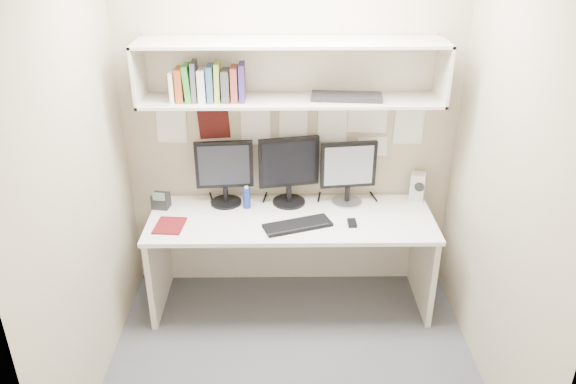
{
  "coord_description": "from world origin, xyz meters",
  "views": [
    {
      "loc": [
        -0.06,
        -2.81,
        2.64
      ],
      "look_at": [
        -0.03,
        0.35,
        1.07
      ],
      "focal_mm": 35.0,
      "sensor_mm": 36.0,
      "label": 1
    }
  ],
  "objects_px": {
    "speaker": "(417,186)",
    "maroon_notebook": "(170,226)",
    "monitor_center": "(289,168)",
    "monitor_left": "(224,170)",
    "monitor_right": "(348,170)",
    "keyboard": "(298,225)",
    "desk": "(291,260)",
    "desk_phone": "(161,201)"
  },
  "relations": [
    {
      "from": "speaker",
      "to": "desk",
      "type": "bearing_deg",
      "value": -146.7
    },
    {
      "from": "monitor_left",
      "to": "keyboard",
      "type": "bearing_deg",
      "value": -39.74
    },
    {
      "from": "desk",
      "to": "keyboard",
      "type": "relative_size",
      "value": 4.34
    },
    {
      "from": "keyboard",
      "to": "monitor_left",
      "type": "bearing_deg",
      "value": 125.65
    },
    {
      "from": "desk",
      "to": "monitor_right",
      "type": "relative_size",
      "value": 4.25
    },
    {
      "from": "monitor_left",
      "to": "maroon_notebook",
      "type": "bearing_deg",
      "value": -140.23
    },
    {
      "from": "desk",
      "to": "monitor_right",
      "type": "bearing_deg",
      "value": 27.87
    },
    {
      "from": "monitor_center",
      "to": "desk_phone",
      "type": "bearing_deg",
      "value": 173.14
    },
    {
      "from": "monitor_left",
      "to": "desk_phone",
      "type": "height_order",
      "value": "monitor_left"
    },
    {
      "from": "keyboard",
      "to": "maroon_notebook",
      "type": "height_order",
      "value": "keyboard"
    },
    {
      "from": "speaker",
      "to": "maroon_notebook",
      "type": "xyz_separation_m",
      "value": [
        -1.77,
        -0.4,
        -0.1
      ]
    },
    {
      "from": "monitor_left",
      "to": "keyboard",
      "type": "xyz_separation_m",
      "value": [
        0.52,
        -0.36,
        -0.25
      ]
    },
    {
      "from": "monitor_right",
      "to": "desk",
      "type": "bearing_deg",
      "value": -159.52
    },
    {
      "from": "desk",
      "to": "monitor_left",
      "type": "xyz_separation_m",
      "value": [
        -0.48,
        0.22,
        0.63
      ]
    },
    {
      "from": "monitor_left",
      "to": "desk",
      "type": "bearing_deg",
      "value": -29.47
    },
    {
      "from": "desk",
      "to": "desk_phone",
      "type": "bearing_deg",
      "value": 170.98
    },
    {
      "from": "keyboard",
      "to": "maroon_notebook",
      "type": "distance_m",
      "value": 0.87
    },
    {
      "from": "monitor_right",
      "to": "monitor_left",
      "type": "bearing_deg",
      "value": 172.61
    },
    {
      "from": "maroon_notebook",
      "to": "monitor_right",
      "type": "bearing_deg",
      "value": 20.71
    },
    {
      "from": "monitor_center",
      "to": "maroon_notebook",
      "type": "bearing_deg",
      "value": -168.09
    },
    {
      "from": "desk",
      "to": "keyboard",
      "type": "bearing_deg",
      "value": -73.79
    },
    {
      "from": "monitor_right",
      "to": "desk_phone",
      "type": "distance_m",
      "value": 1.37
    },
    {
      "from": "desk",
      "to": "desk_phone",
      "type": "height_order",
      "value": "desk_phone"
    },
    {
      "from": "monitor_center",
      "to": "keyboard",
      "type": "height_order",
      "value": "monitor_center"
    },
    {
      "from": "keyboard",
      "to": "desk_phone",
      "type": "distance_m",
      "value": 1.03
    },
    {
      "from": "monitor_left",
      "to": "keyboard",
      "type": "relative_size",
      "value": 1.05
    },
    {
      "from": "monitor_right",
      "to": "speaker",
      "type": "bearing_deg",
      "value": -2.34
    },
    {
      "from": "desk",
      "to": "monitor_center",
      "type": "height_order",
      "value": "monitor_center"
    },
    {
      "from": "monitor_left",
      "to": "maroon_notebook",
      "type": "relative_size",
      "value": 2.07
    },
    {
      "from": "desk",
      "to": "monitor_left",
      "type": "relative_size",
      "value": 4.15
    },
    {
      "from": "desk_phone",
      "to": "monitor_center",
      "type": "bearing_deg",
      "value": 14.04
    },
    {
      "from": "monitor_center",
      "to": "speaker",
      "type": "xyz_separation_m",
      "value": [
        0.95,
        0.05,
        -0.17
      ]
    },
    {
      "from": "monitor_center",
      "to": "maroon_notebook",
      "type": "relative_size",
      "value": 2.19
    },
    {
      "from": "monitor_left",
      "to": "monitor_right",
      "type": "distance_m",
      "value": 0.89
    },
    {
      "from": "monitor_left",
      "to": "monitor_center",
      "type": "xyz_separation_m",
      "value": [
        0.46,
        -0.0,
        0.01
      ]
    },
    {
      "from": "monitor_left",
      "to": "maroon_notebook",
      "type": "height_order",
      "value": "monitor_left"
    },
    {
      "from": "monitor_center",
      "to": "maroon_notebook",
      "type": "distance_m",
      "value": 0.93
    },
    {
      "from": "monitor_right",
      "to": "speaker",
      "type": "relative_size",
      "value": 2.27
    },
    {
      "from": "keyboard",
      "to": "speaker",
      "type": "height_order",
      "value": "speaker"
    },
    {
      "from": "monitor_right",
      "to": "maroon_notebook",
      "type": "relative_size",
      "value": 2.03
    },
    {
      "from": "monitor_center",
      "to": "monitor_right",
      "type": "bearing_deg",
      "value": -11.16
    },
    {
      "from": "speaker",
      "to": "monitor_left",
      "type": "bearing_deg",
      "value": -160.6
    }
  ]
}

